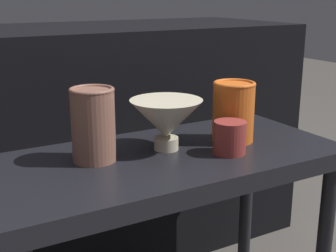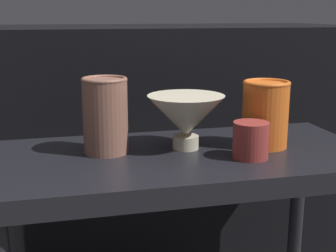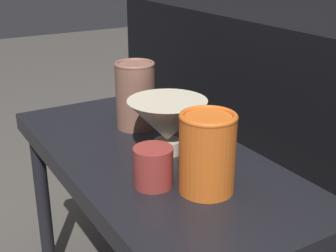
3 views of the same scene
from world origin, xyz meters
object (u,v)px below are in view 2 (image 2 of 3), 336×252
vase_colorful_right (265,113)px  cup (251,140)px  bowl (186,117)px  vase_textured_left (105,114)px

vase_colorful_right → cup: 0.10m
bowl → cup: (0.10, -0.09, -0.03)m
bowl → vase_colorful_right: 0.17m
vase_textured_left → vase_colorful_right: 0.33m
bowl → cup: 0.14m
cup → bowl: bearing=139.3°
vase_colorful_right → bowl: bearing=172.9°
bowl → vase_colorful_right: bearing=-7.1°
bowl → vase_colorful_right: size_ratio=1.14×
vase_colorful_right → cup: bearing=-131.1°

